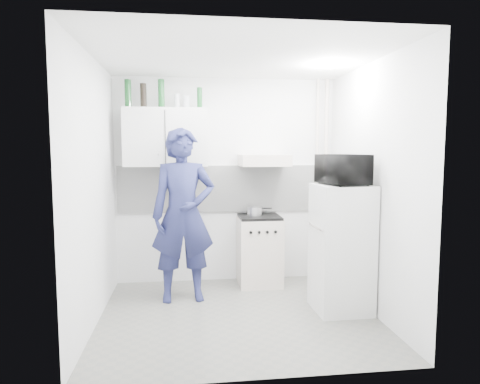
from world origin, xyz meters
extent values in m
plane|color=slate|center=(0.00, 0.00, 0.00)|extent=(2.80, 2.80, 0.00)
plane|color=white|center=(0.00, 0.00, 2.60)|extent=(2.80, 2.80, 0.00)
plane|color=white|center=(0.00, 1.25, 1.30)|extent=(2.80, 0.00, 2.80)
plane|color=white|center=(-1.40, 0.00, 1.30)|extent=(0.00, 2.60, 2.60)
plane|color=white|center=(1.40, 0.00, 1.30)|extent=(0.00, 2.60, 2.60)
imported|color=#1F234D|center=(-0.55, 0.55, 0.97)|extent=(0.75, 0.53, 1.95)
cube|color=beige|center=(0.39, 1.00, 0.42)|extent=(0.53, 0.53, 0.85)
cube|color=silver|center=(1.10, 0.02, 0.67)|extent=(0.57, 0.57, 1.34)
cube|color=black|center=(0.39, 1.00, 0.86)|extent=(0.51, 0.51, 0.03)
cylinder|color=silver|center=(0.34, 1.03, 0.93)|extent=(0.19, 0.19, 0.11)
imported|color=black|center=(1.10, 0.02, 1.50)|extent=(0.62, 0.46, 0.31)
cylinder|color=#144C1E|center=(-1.19, 1.07, 2.37)|extent=(0.08, 0.08, 0.33)
cylinder|color=black|center=(-1.01, 1.07, 2.35)|extent=(0.08, 0.08, 0.29)
cylinder|color=#144C1E|center=(-0.80, 1.07, 2.37)|extent=(0.08, 0.08, 0.34)
cylinder|color=#B2B7BC|center=(-0.61, 1.07, 2.29)|extent=(0.07, 0.07, 0.17)
cylinder|color=#B2B7BC|center=(-0.50, 1.07, 2.28)|extent=(0.08, 0.08, 0.15)
cylinder|color=#144C1E|center=(-0.34, 1.07, 2.33)|extent=(0.06, 0.06, 0.25)
cube|color=silver|center=(-0.75, 1.07, 1.85)|extent=(1.00, 0.35, 0.70)
cube|color=beige|center=(0.45, 1.00, 1.57)|extent=(0.60, 0.50, 0.14)
cube|color=white|center=(0.00, 1.24, 1.20)|extent=(2.74, 0.03, 0.60)
cylinder|color=beige|center=(1.30, 1.17, 1.30)|extent=(0.05, 0.05, 2.60)
cylinder|color=beige|center=(1.18, 1.17, 1.30)|extent=(0.04, 0.04, 2.60)
cylinder|color=white|center=(1.00, 0.20, 2.57)|extent=(0.10, 0.10, 0.02)
camera|label=1|loc=(-0.51, -4.23, 1.71)|focal=32.00mm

